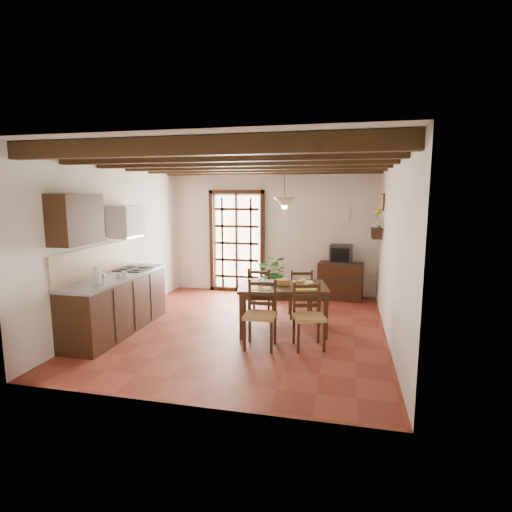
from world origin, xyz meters
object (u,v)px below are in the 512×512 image
(chair_near_left, at_px, (260,327))
(potted_plant, at_px, (274,271))
(crt_tv, at_px, (341,254))
(kitchen_counter, at_px, (117,303))
(sideboard, at_px, (340,281))
(chair_far_right, at_px, (300,302))
(chair_far_left, at_px, (261,302))
(chair_near_right, at_px, (308,328))
(dining_table, at_px, (283,291))
(pendant_lamp, at_px, (284,201))

(chair_near_left, relative_size, potted_plant, 0.50)
(crt_tv, bearing_deg, chair_near_left, -105.33)
(kitchen_counter, height_order, sideboard, kitchen_counter)
(chair_far_right, bearing_deg, chair_far_left, -1.68)
(sideboard, relative_size, potted_plant, 0.47)
(potted_plant, bearing_deg, kitchen_counter, -127.96)
(kitchen_counter, height_order, chair_far_right, kitchen_counter)
(chair_near_right, bearing_deg, dining_table, 109.29)
(dining_table, bearing_deg, potted_plant, 92.16)
(kitchen_counter, bearing_deg, chair_near_right, -0.19)
(kitchen_counter, xyz_separation_m, dining_table, (2.58, 0.62, 0.18))
(chair_near_right, relative_size, sideboard, 1.02)
(sideboard, xyz_separation_m, crt_tv, (0.00, -0.01, 0.58))
(chair_far_right, xyz_separation_m, pendant_lamp, (-0.20, -0.67, 1.80))
(kitchen_counter, distance_m, crt_tv, 4.49)
(dining_table, height_order, pendant_lamp, pendant_lamp)
(chair_near_left, relative_size, crt_tv, 2.02)
(chair_far_right, relative_size, sideboard, 0.98)
(kitchen_counter, relative_size, potted_plant, 1.17)
(chair_far_left, relative_size, crt_tv, 1.91)
(chair_far_left, bearing_deg, chair_near_left, 104.88)
(kitchen_counter, height_order, chair_near_left, kitchen_counter)
(sideboard, bearing_deg, chair_far_right, -109.42)
(chair_far_right, distance_m, pendant_lamp, 1.93)
(dining_table, bearing_deg, chair_far_left, 116.28)
(sideboard, bearing_deg, pendant_lamp, -106.87)
(pendant_lamp, bearing_deg, kitchen_counter, -164.41)
(kitchen_counter, height_order, crt_tv, kitchen_counter)
(chair_near_left, xyz_separation_m, chair_far_right, (0.40, 1.53, -0.02))
(chair_far_right, bearing_deg, crt_tv, -128.33)
(kitchen_counter, bearing_deg, crt_tv, 39.22)
(sideboard, xyz_separation_m, potted_plant, (-1.37, -0.16, 0.18))
(dining_table, distance_m, sideboard, 2.39)
(dining_table, relative_size, sideboard, 1.69)
(chair_far_left, relative_size, pendant_lamp, 1.08)
(pendant_lamp, bearing_deg, chair_far_right, 73.23)
(dining_table, relative_size, crt_tv, 3.23)
(chair_near_right, height_order, crt_tv, crt_tv)
(chair_near_left, relative_size, chair_near_right, 1.04)
(chair_near_left, xyz_separation_m, chair_far_left, (-0.29, 1.39, -0.02))
(dining_table, relative_size, potted_plant, 0.80)
(chair_far_left, bearing_deg, sideboard, -127.56)
(kitchen_counter, relative_size, chair_near_left, 2.33)
(chair_near_right, height_order, chair_far_right, chair_near_right)
(kitchen_counter, xyz_separation_m, potted_plant, (2.08, 2.67, 0.10))
(crt_tv, relative_size, pendant_lamp, 0.56)
(crt_tv, distance_m, potted_plant, 1.44)
(chair_far_right, height_order, pendant_lamp, pendant_lamp)
(chair_near_left, relative_size, chair_far_right, 1.08)
(kitchen_counter, relative_size, chair_far_right, 2.53)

